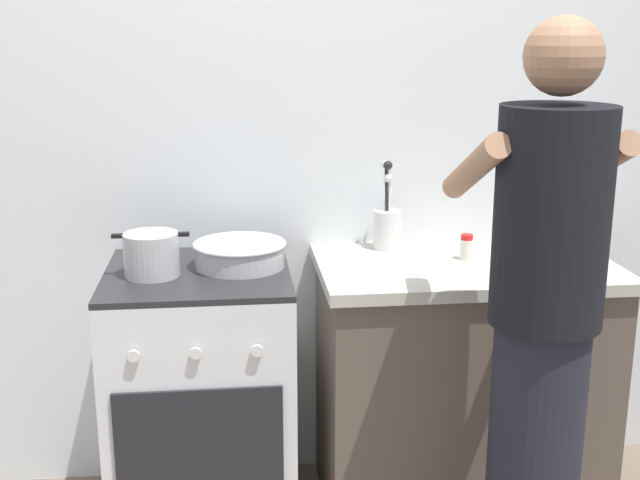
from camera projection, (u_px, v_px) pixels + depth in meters
name	position (u px, v px, depth m)	size (l,w,h in m)	color
back_wall	(349.00, 146.00, 2.95)	(3.20, 0.10, 2.50)	silver
countertop	(460.00, 384.00, 2.85)	(1.00, 0.60, 0.90)	brown
stove_range	(202.00, 398.00, 2.75)	(0.60, 0.62, 0.90)	silver
pot	(152.00, 254.00, 2.57)	(0.24, 0.18, 0.14)	#B2B2B7
mixing_bowl	(240.00, 253.00, 2.68)	(0.31, 0.31, 0.08)	#B7B7BC
utensil_crock	(387.00, 225.00, 2.88)	(0.10, 0.10, 0.32)	silver
spice_bottle	(466.00, 247.00, 2.76)	(0.04, 0.04, 0.09)	silver
oil_bottle	(536.00, 233.00, 2.68)	(0.07, 0.07, 0.26)	gold
person	(542.00, 336.00, 2.19)	(0.41, 0.50, 1.70)	black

